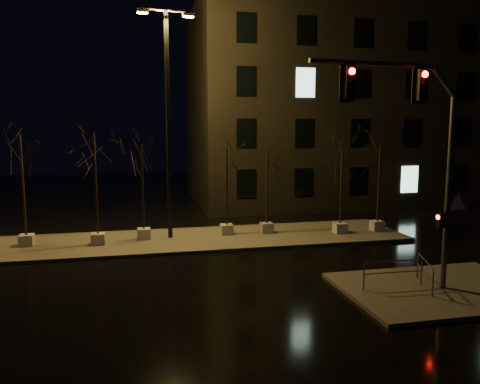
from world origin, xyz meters
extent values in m
plane|color=black|center=(0.00, 0.00, 0.00)|extent=(90.00, 90.00, 0.00)
cube|color=#4E4B46|center=(0.00, 6.00, 0.07)|extent=(22.00, 5.00, 0.15)
cube|color=#4E4B46|center=(7.50, -3.50, 0.07)|extent=(7.00, 5.00, 0.15)
cube|color=black|center=(14.00, 18.00, 7.50)|extent=(25.00, 12.00, 15.00)
cube|color=beige|center=(-8.38, 6.22, 0.43)|extent=(0.65, 0.65, 0.55)
cylinder|color=black|center=(-8.38, 6.22, 3.13)|extent=(0.11, 0.11, 4.86)
cube|color=beige|center=(-5.00, 5.75, 0.43)|extent=(0.65, 0.65, 0.55)
cylinder|color=black|center=(-5.00, 5.75, 3.16)|extent=(0.11, 0.11, 4.93)
cube|color=beige|center=(-2.77, 6.41, 0.43)|extent=(0.65, 0.65, 0.55)
cylinder|color=black|center=(-2.77, 6.41, 2.89)|extent=(0.11, 0.11, 4.38)
cube|color=beige|center=(1.61, 6.48, 0.43)|extent=(0.65, 0.65, 0.55)
cylinder|color=black|center=(1.61, 6.48, 2.81)|extent=(0.11, 0.11, 4.22)
cube|color=beige|center=(3.82, 6.38, 0.43)|extent=(0.65, 0.65, 0.55)
cylinder|color=black|center=(3.82, 6.38, 2.64)|extent=(0.11, 0.11, 3.88)
cube|color=beige|center=(7.73, 5.49, 0.43)|extent=(0.65, 0.65, 0.55)
cylinder|color=black|center=(7.73, 5.49, 2.69)|extent=(0.11, 0.11, 3.97)
cube|color=beige|center=(10.00, 5.55, 0.43)|extent=(0.65, 0.65, 0.55)
cylinder|color=black|center=(10.00, 5.55, 2.87)|extent=(0.11, 0.11, 4.34)
cylinder|color=#585B5F|center=(7.58, -3.53, 3.54)|extent=(0.20, 0.20, 6.78)
cylinder|color=#585B5F|center=(4.39, -3.81, 7.88)|extent=(4.52, 0.55, 0.16)
cube|color=black|center=(6.23, -3.65, 7.26)|extent=(0.36, 0.28, 1.02)
cube|color=black|center=(3.53, -3.88, 7.26)|extent=(0.36, 0.28, 1.02)
cube|color=black|center=(7.34, -3.55, 2.64)|extent=(0.27, 0.22, 0.51)
cone|color=red|center=(7.93, -3.56, 3.20)|extent=(1.17, 0.14, 1.18)
sphere|color=#FF0C07|center=(7.58, -3.53, 7.60)|extent=(0.20, 0.20, 0.20)
cylinder|color=black|center=(-1.41, 6.46, 5.87)|extent=(0.23, 0.23, 11.43)
cylinder|color=black|center=(-1.41, 6.46, 11.58)|extent=(2.51, 0.47, 0.11)
cube|color=orange|center=(-2.54, 6.29, 11.41)|extent=(0.61, 0.40, 0.23)
cube|color=orange|center=(-0.28, 6.62, 11.41)|extent=(0.61, 0.40, 0.23)
cylinder|color=#585B5F|center=(4.68, -3.13, 0.61)|extent=(0.05, 0.05, 0.93)
cylinder|color=#585B5F|center=(6.95, -3.15, 0.61)|extent=(0.05, 0.05, 0.93)
cylinder|color=#585B5F|center=(5.82, -3.14, 1.13)|extent=(2.27, 0.07, 0.04)
cylinder|color=#585B5F|center=(5.82, -3.14, 0.72)|extent=(2.27, 0.07, 0.04)
cylinder|color=#585B5F|center=(6.63, -4.29, 0.61)|extent=(0.05, 0.05, 0.92)
cylinder|color=#585B5F|center=(7.32, -2.36, 0.61)|extent=(0.05, 0.05, 0.92)
cylinder|color=#585B5F|center=(6.97, -3.33, 1.12)|extent=(0.72, 1.94, 0.04)
cylinder|color=#585B5F|center=(6.97, -3.33, 0.71)|extent=(0.72, 1.94, 0.04)
camera|label=1|loc=(-3.10, -17.74, 5.87)|focal=35.00mm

